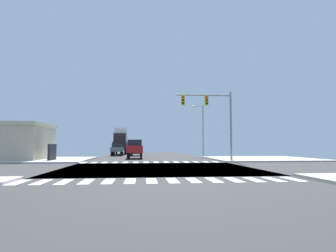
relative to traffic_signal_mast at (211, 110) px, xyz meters
The scene contains 12 objects.
ground 10.67m from the traffic_signal_mast, 128.63° to the right, with size 90.00×90.00×0.05m.
sidewalk_corner_ne 10.07m from the traffic_signal_mast, 33.39° to the left, with size 12.00×12.00×0.14m.
sidewalk_corner_nw 20.06m from the traffic_signal_mast, 165.82° to the left, with size 12.00×12.00×0.14m.
crosswalk_near 16.61m from the traffic_signal_mast, 112.56° to the right, with size 13.50×2.00×0.01m.
crosswalk_far 8.00m from the traffic_signal_mast, behind, with size 13.50×2.00×0.01m.
traffic_signal_mast is the anchor object (origin of this frame).
street_lamp 12.99m from the traffic_signal_mast, 82.02° to the left, with size 1.78×0.32×7.57m.
sedan_nearside_1 19.09m from the traffic_signal_mast, 114.72° to the left, with size 1.80×4.30×1.88m.
suv_farside_1 11.55m from the traffic_signal_mast, 135.68° to the left, with size 1.96×4.60×2.34m.
pickup_crossing_1 31.17m from the traffic_signal_mast, 104.60° to the left, with size 2.00×5.10×2.35m.
box_truck_queued_1 27.68m from the traffic_signal_mast, 113.07° to the left, with size 2.40×7.20×4.85m.
sedan_leading_2 20.98m from the traffic_signal_mast, 121.66° to the left, with size 1.80×4.30×1.88m.
Camera 1 is at (-1.26, -20.82, 1.68)m, focal length 30.28 mm.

